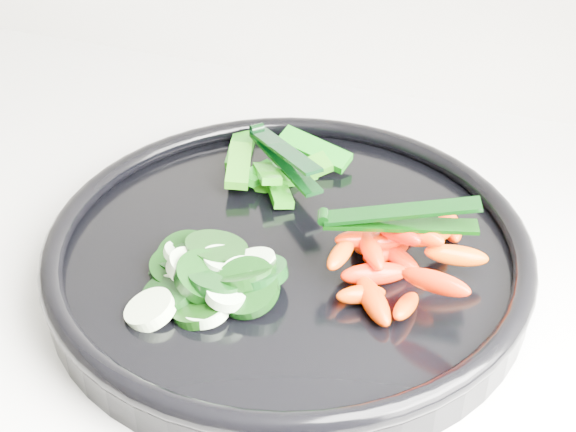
% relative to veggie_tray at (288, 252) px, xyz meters
% --- Properties ---
extents(veggie_tray, '(0.39, 0.39, 0.04)m').
position_rel_veggie_tray_xyz_m(veggie_tray, '(0.00, 0.00, 0.00)').
color(veggie_tray, black).
rests_on(veggie_tray, counter).
extents(cucumber_pile, '(0.12, 0.12, 0.04)m').
position_rel_veggie_tray_xyz_m(cucumber_pile, '(-0.04, -0.06, 0.01)').
color(cucumber_pile, black).
rests_on(cucumber_pile, veggie_tray).
extents(carrot_pile, '(0.12, 0.16, 0.05)m').
position_rel_veggie_tray_xyz_m(carrot_pile, '(0.09, 0.00, 0.02)').
color(carrot_pile, '#FF2100').
rests_on(carrot_pile, veggie_tray).
extents(pepper_pile, '(0.12, 0.11, 0.03)m').
position_rel_veggie_tray_xyz_m(pepper_pile, '(-0.05, 0.09, 0.01)').
color(pepper_pile, '#106E0A').
rests_on(pepper_pile, veggie_tray).
extents(tong_carrot, '(0.11, 0.05, 0.02)m').
position_rel_veggie_tray_xyz_m(tong_carrot, '(0.08, 0.00, 0.05)').
color(tong_carrot, black).
rests_on(tong_carrot, carrot_pile).
extents(tong_pepper, '(0.09, 0.09, 0.02)m').
position_rel_veggie_tray_xyz_m(tong_pepper, '(-0.04, 0.09, 0.03)').
color(tong_pepper, black).
rests_on(tong_pepper, pepper_pile).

